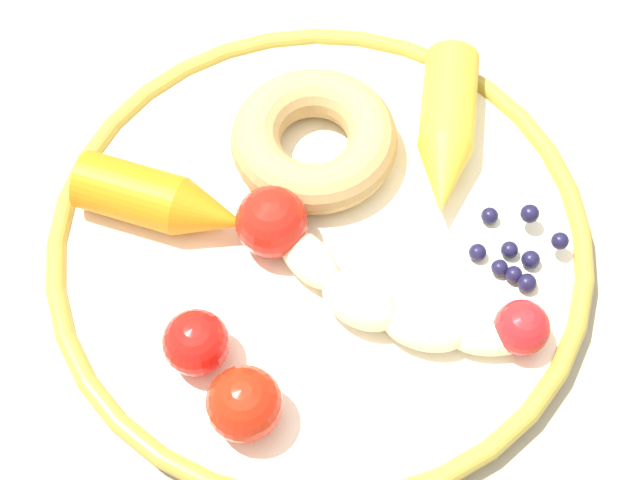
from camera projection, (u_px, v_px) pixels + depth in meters
name	position (u px, v px, depth m)	size (l,w,h in m)	color
dining_table	(268.00, 335.00, 0.67)	(1.14, 0.80, 0.71)	#A39881
plate	(320.00, 242.00, 0.60)	(0.33, 0.33, 0.02)	white
banana	(367.00, 292.00, 0.56)	(0.12, 0.16, 0.03)	#F8E2B0
carrot_orange	(164.00, 202.00, 0.59)	(0.07, 0.11, 0.04)	orange
carrot_yellow	(447.00, 132.00, 0.61)	(0.12, 0.05, 0.04)	yellow
donut	(314.00, 140.00, 0.61)	(0.11, 0.11, 0.03)	tan
blueberry_pile	(516.00, 251.00, 0.58)	(0.06, 0.06, 0.02)	#191638
tomato_near	(196.00, 343.00, 0.54)	(0.04, 0.04, 0.04)	red
tomato_mid	(522.00, 328.00, 0.55)	(0.03, 0.03, 0.03)	red
tomato_far	(244.00, 404.00, 0.52)	(0.04, 0.04, 0.04)	red
tomato_extra	(272.00, 222.00, 0.58)	(0.04, 0.04, 0.04)	red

